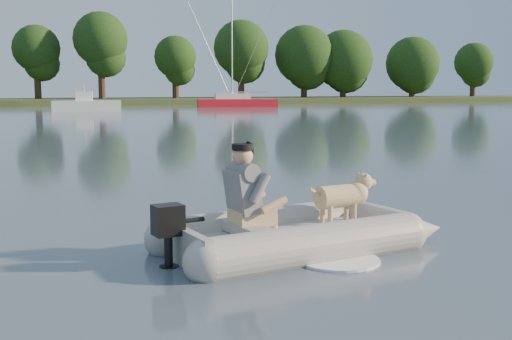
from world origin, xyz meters
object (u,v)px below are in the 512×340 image
object	(u,v)px
dog	(338,200)
sailboat	(236,102)
man	(244,188)
motorboat	(87,98)
dinghy	(298,200)

from	to	relation	value
dog	sailboat	xyz separation A→B (m)	(13.60, 49.12, -0.07)
man	motorboat	xyz separation A→B (m)	(1.29, 43.19, 0.24)
man	motorboat	bearing A→B (deg)	77.49
man	sailboat	world-z (taller)	sailboat
dog	motorboat	distance (m)	42.95
dinghy	motorboat	distance (m)	43.12
man	motorboat	world-z (taller)	motorboat
dinghy	motorboat	size ratio (longest dim) A/B	0.88
man	dog	world-z (taller)	man
motorboat	sailboat	size ratio (longest dim) A/B	0.53
dinghy	man	distance (m)	0.71
dog	sailboat	size ratio (longest dim) A/B	0.09
sailboat	dinghy	bearing A→B (deg)	-97.72
dinghy	sailboat	bearing A→B (deg)	63.11
man	motorboat	size ratio (longest dim) A/B	0.20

